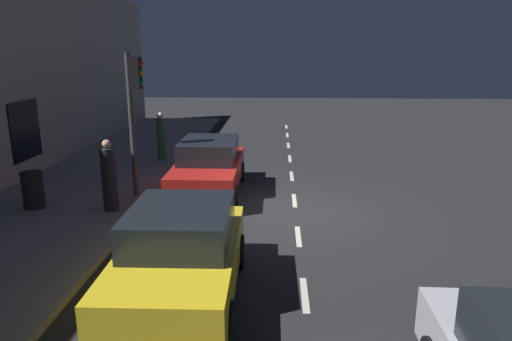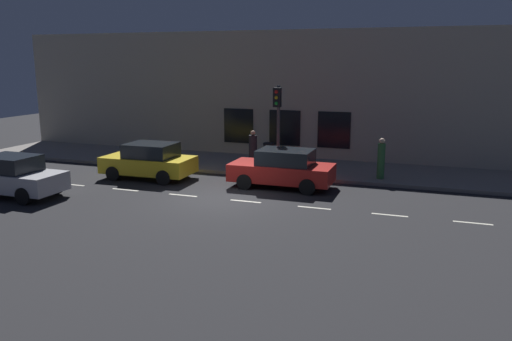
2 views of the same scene
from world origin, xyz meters
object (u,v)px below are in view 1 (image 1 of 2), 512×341
object	(u,v)px
parked_car_1	(209,167)
pedestrian_0	(161,137)
traffic_light	(134,100)
pedestrian_1	(109,178)
parked_car_2	(181,254)
trash_bin	(33,190)

from	to	relation	value
parked_car_1	pedestrian_0	size ratio (longest dim) A/B	2.39
traffic_light	parked_car_1	world-z (taller)	traffic_light
traffic_light	pedestrian_1	xyz separation A→B (m)	(0.36, 1.29, -1.82)
parked_car_1	parked_car_2	distance (m)	6.01
parked_car_2	pedestrian_1	world-z (taller)	pedestrian_1
pedestrian_1	trash_bin	world-z (taller)	pedestrian_1
traffic_light	parked_car_2	size ratio (longest dim) A/B	0.98
pedestrian_0	parked_car_1	bearing A→B (deg)	-33.83
traffic_light	pedestrian_0	size ratio (longest dim) A/B	2.23
parked_car_1	pedestrian_0	distance (m)	4.36
pedestrian_0	pedestrian_1	bearing A→B (deg)	-65.08
trash_bin	parked_car_2	bearing A→B (deg)	139.61
pedestrian_1	trash_bin	xyz separation A→B (m)	(2.07, -0.08, -0.37)
pedestrian_0	pedestrian_1	size ratio (longest dim) A/B	0.96
pedestrian_1	parked_car_1	bearing A→B (deg)	-14.84
parked_car_1	traffic_light	bearing A→B (deg)	22.97
traffic_light	trash_bin	distance (m)	3.49
parked_car_2	pedestrian_0	bearing A→B (deg)	-75.02
traffic_light	parked_car_2	world-z (taller)	traffic_light
parked_car_2	pedestrian_0	distance (m)	10.06
trash_bin	pedestrian_1	bearing A→B (deg)	177.72
parked_car_1	pedestrian_1	distance (m)	3.06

